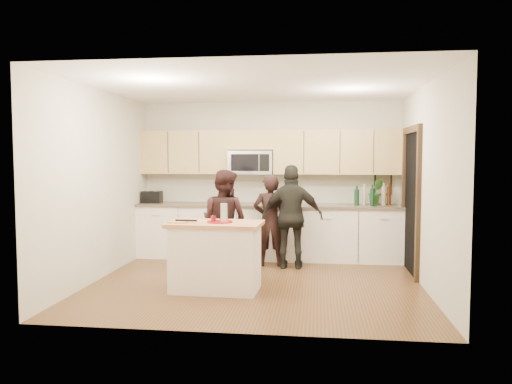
# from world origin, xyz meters

# --- Properties ---
(floor) EXTENTS (4.50, 4.50, 0.00)m
(floor) POSITION_xyz_m (0.00, 0.00, 0.00)
(floor) COLOR brown
(floor) RESTS_ON ground
(room_shell) EXTENTS (4.52, 4.02, 2.71)m
(room_shell) POSITION_xyz_m (0.00, 0.00, 1.73)
(room_shell) COLOR #BEB8A2
(room_shell) RESTS_ON ground
(back_cabinetry) EXTENTS (4.50, 0.66, 0.94)m
(back_cabinetry) POSITION_xyz_m (0.00, 1.69, 0.47)
(back_cabinetry) COLOR white
(back_cabinetry) RESTS_ON ground
(upper_cabinetry) EXTENTS (4.50, 0.33, 0.75)m
(upper_cabinetry) POSITION_xyz_m (0.03, 1.83, 1.84)
(upper_cabinetry) COLOR tan
(upper_cabinetry) RESTS_ON ground
(microwave) EXTENTS (0.76, 0.41, 0.40)m
(microwave) POSITION_xyz_m (-0.31, 1.80, 1.65)
(microwave) COLOR silver
(microwave) RESTS_ON ground
(doorway) EXTENTS (0.06, 1.25, 2.20)m
(doorway) POSITION_xyz_m (2.23, 0.90, 1.16)
(doorway) COLOR black
(doorway) RESTS_ON ground
(framed_picture) EXTENTS (0.30, 0.03, 0.38)m
(framed_picture) POSITION_xyz_m (1.95, 1.98, 1.28)
(framed_picture) COLOR black
(framed_picture) RESTS_ON ground
(dish_towel) EXTENTS (0.34, 0.60, 0.48)m
(dish_towel) POSITION_xyz_m (-0.95, 1.50, 0.80)
(dish_towel) COLOR white
(dish_towel) RESTS_ON ground
(island) EXTENTS (1.23, 0.75, 0.90)m
(island) POSITION_xyz_m (-0.48, -0.45, 0.45)
(island) COLOR white
(island) RESTS_ON ground
(red_plate) EXTENTS (0.33, 0.33, 0.02)m
(red_plate) POSITION_xyz_m (-0.42, -0.47, 0.91)
(red_plate) COLOR maroon
(red_plate) RESTS_ON island
(box_grater) EXTENTS (0.10, 0.07, 0.26)m
(box_grater) POSITION_xyz_m (-0.35, -0.48, 1.05)
(box_grater) COLOR silver
(box_grater) RESTS_ON red_plate
(drink_glass) EXTENTS (0.06, 0.06, 0.09)m
(drink_glass) POSITION_xyz_m (-0.50, -0.48, 0.94)
(drink_glass) COLOR maroon
(drink_glass) RESTS_ON island
(cutting_board) EXTENTS (0.24, 0.20, 0.02)m
(cutting_board) POSITION_xyz_m (-0.94, -0.58, 0.91)
(cutting_board) COLOR tan
(cutting_board) RESTS_ON island
(tongs) EXTENTS (0.29, 0.04, 0.02)m
(tongs) POSITION_xyz_m (-0.84, -0.54, 0.93)
(tongs) COLOR black
(tongs) RESTS_ON cutting_board
(knife) EXTENTS (0.22, 0.03, 0.01)m
(knife) POSITION_xyz_m (-0.82, -0.60, 0.92)
(knife) COLOR silver
(knife) RESTS_ON cutting_board
(toaster) EXTENTS (0.34, 0.21, 0.21)m
(toaster) POSITION_xyz_m (-2.05, 1.67, 1.04)
(toaster) COLOR black
(toaster) RESTS_ON back_cabinetry
(bottle_cluster) EXTENTS (0.61, 0.28, 0.37)m
(bottle_cluster) POSITION_xyz_m (1.75, 1.67, 1.12)
(bottle_cluster) COLOR black
(bottle_cluster) RESTS_ON back_cabinetry
(orchid) EXTENTS (0.26, 0.22, 0.45)m
(orchid) POSITION_xyz_m (1.80, 1.72, 1.16)
(orchid) COLOR #34762F
(orchid) RESTS_ON back_cabinetry
(woman_left) EXTENTS (0.57, 0.41, 1.46)m
(woman_left) POSITION_xyz_m (0.09, 1.12, 0.73)
(woman_left) COLOR black
(woman_left) RESTS_ON ground
(woman_center) EXTENTS (0.92, 0.83, 1.56)m
(woman_center) POSITION_xyz_m (-0.55, 0.53, 0.78)
(woman_center) COLOR black
(woman_center) RESTS_ON ground
(woman_right) EXTENTS (0.96, 0.41, 1.62)m
(woman_right) POSITION_xyz_m (0.44, 0.98, 0.81)
(woman_right) COLOR black
(woman_right) RESTS_ON ground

